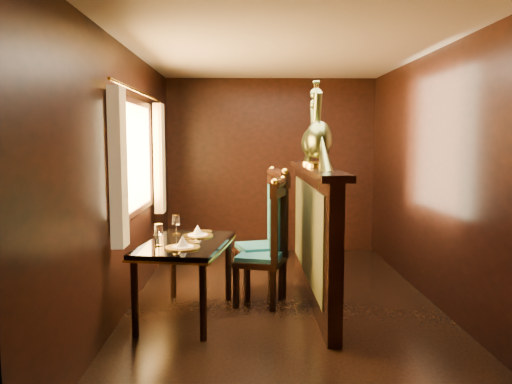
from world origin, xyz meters
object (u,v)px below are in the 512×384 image
at_px(dining_table, 186,249).
at_px(peacock_left, 319,123).
at_px(chair_right, 271,228).
at_px(peacock_right, 312,130).
at_px(chair_left, 271,239).

xyz_separation_m(dining_table, peacock_left, (1.25, 0.25, 1.15)).
bearing_deg(chair_right, peacock_left, -62.85).
xyz_separation_m(peacock_left, peacock_right, (0.00, 0.46, -0.05)).
bearing_deg(peacock_left, peacock_right, 90.00).
distance_m(dining_table, peacock_right, 1.81).
bearing_deg(chair_right, dining_table, -155.82).
height_order(chair_left, peacock_right, peacock_right).
relative_size(chair_left, peacock_left, 1.50).
relative_size(chair_left, peacock_right, 1.73).
bearing_deg(peacock_right, peacock_left, -90.00).
relative_size(dining_table, peacock_left, 1.52).
xyz_separation_m(chair_left, peacock_right, (0.45, 0.40, 1.07)).
bearing_deg(dining_table, peacock_left, 20.47).
height_order(chair_left, chair_right, chair_right).
height_order(dining_table, peacock_left, peacock_left).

